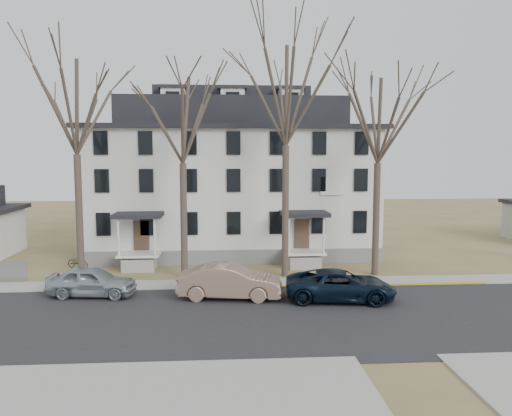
{
  "coord_description": "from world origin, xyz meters",
  "views": [
    {
      "loc": [
        -2.67,
        -19.41,
        7.29
      ],
      "look_at": [
        -0.8,
        9.0,
        4.21
      ],
      "focal_mm": 35.0,
      "sensor_mm": 36.0,
      "label": 1
    }
  ],
  "objects": [
    {
      "name": "ground",
      "position": [
        0.0,
        0.0,
        0.0
      ],
      "size": [
        120.0,
        120.0,
        0.0
      ],
      "primitive_type": "plane",
      "color": "olive",
      "rests_on": "ground"
    },
    {
      "name": "main_road",
      "position": [
        0.0,
        2.0,
        0.0
      ],
      "size": [
        120.0,
        10.0,
        0.04
      ],
      "primitive_type": "cube",
      "color": "#27272A",
      "rests_on": "ground"
    },
    {
      "name": "far_sidewalk",
      "position": [
        0.0,
        8.0,
        0.0
      ],
      "size": [
        120.0,
        2.0,
        0.08
      ],
      "primitive_type": "cube",
      "color": "#A09F97",
      "rests_on": "ground"
    },
    {
      "name": "near_sidewalk_left",
      "position": [
        -8.0,
        -5.0,
        0.0
      ],
      "size": [
        20.0,
        5.0,
        0.08
      ],
      "primitive_type": "cube",
      "color": "#A09F97",
      "rests_on": "ground"
    },
    {
      "name": "yellow_curb",
      "position": [
        5.0,
        7.1,
        0.0
      ],
      "size": [
        14.0,
        0.25,
        0.06
      ],
      "primitive_type": "cube",
      "color": "gold",
      "rests_on": "ground"
    },
    {
      "name": "boarding_house",
      "position": [
        -2.0,
        17.95,
        5.38
      ],
      "size": [
        20.8,
        12.36,
        12.05
      ],
      "color": "slate",
      "rests_on": "ground"
    },
    {
      "name": "tree_far_left",
      "position": [
        -11.0,
        9.8,
        10.34
      ],
      "size": [
        8.4,
        8.4,
        13.72
      ],
      "color": "#473B31",
      "rests_on": "ground"
    },
    {
      "name": "tree_mid_left",
      "position": [
        -5.0,
        9.8,
        9.6
      ],
      "size": [
        7.8,
        7.8,
        12.74
      ],
      "color": "#473B31",
      "rests_on": "ground"
    },
    {
      "name": "tree_center",
      "position": [
        1.0,
        9.8,
        11.08
      ],
      "size": [
        9.0,
        9.0,
        14.7
      ],
      "color": "#473B31",
      "rests_on": "ground"
    },
    {
      "name": "tree_mid_right",
      "position": [
        6.5,
        9.8,
        9.6
      ],
      "size": [
        7.8,
        7.8,
        12.74
      ],
      "color": "#473B31",
      "rests_on": "ground"
    },
    {
      "name": "car_silver",
      "position": [
        -9.42,
        6.05,
        0.76
      ],
      "size": [
        4.65,
        2.3,
        1.52
      ],
      "primitive_type": "imported",
      "rotation": [
        0.0,
        0.0,
        1.46
      ],
      "color": "#9CA9B0",
      "rests_on": "ground"
    },
    {
      "name": "car_tan",
      "position": [
        -2.37,
        5.22,
        0.86
      ],
      "size": [
        5.41,
        2.5,
        1.72
      ],
      "primitive_type": "imported",
      "rotation": [
        0.0,
        0.0,
        1.44
      ],
      "color": "#8F7261",
      "rests_on": "ground"
    },
    {
      "name": "car_navy",
      "position": [
        3.13,
        4.52,
        0.76
      ],
      "size": [
        5.7,
        3.14,
        1.51
      ],
      "primitive_type": "imported",
      "rotation": [
        0.0,
        0.0,
        1.45
      ],
      "color": "black",
      "rests_on": "ground"
    },
    {
      "name": "bicycle_left",
      "position": [
        -11.96,
        12.43,
        0.41
      ],
      "size": [
        1.66,
        1.2,
        0.83
      ],
      "primitive_type": "imported",
      "rotation": [
        0.0,
        0.0,
        1.11
      ],
      "color": "black",
      "rests_on": "ground"
    }
  ]
}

